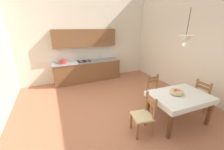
{
  "coord_description": "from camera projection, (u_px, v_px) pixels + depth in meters",
  "views": [
    {
      "loc": [
        -1.54,
        -2.89,
        2.3
      ],
      "look_at": [
        -0.05,
        0.39,
        1.01
      ],
      "focal_mm": 21.8,
      "sensor_mm": 36.0,
      "label": 1
    }
  ],
  "objects": [
    {
      "name": "dining_table",
      "position": [
        179.0,
        99.0,
        3.31
      ],
      "size": [
        1.44,
        1.05,
        0.75
      ],
      "color": "brown",
      "rests_on": "ground_plane"
    },
    {
      "name": "pendant_lamp",
      "position": [
        186.0,
        39.0,
        2.97
      ],
      "size": [
        0.32,
        0.32,
        0.8
      ],
      "color": "black"
    },
    {
      "name": "ground_plane",
      "position": [
        119.0,
        114.0,
        3.87
      ],
      "size": [
        6.23,
        6.73,
        0.1
      ],
      "primitive_type": "cube",
      "color": "#AD6B4C"
    },
    {
      "name": "kitchen_cabinetry",
      "position": [
        87.0,
        62.0,
        5.9
      ],
      "size": [
        2.86,
        0.63,
        2.2
      ],
      "color": "brown",
      "rests_on": "ground_plane"
    },
    {
      "name": "wall_right",
      "position": [
        202.0,
        36.0,
        4.29
      ],
      "size": [
        0.12,
        6.73,
        4.06
      ],
      "primitive_type": "cube",
      "color": "silver",
      "rests_on": "ground_plane"
    },
    {
      "name": "dining_chair_window_side",
      "position": [
        204.0,
        96.0,
        3.83
      ],
      "size": [
        0.42,
        0.42,
        0.93
      ],
      "color": "#D1BC89",
      "rests_on": "ground_plane"
    },
    {
      "name": "wall_back",
      "position": [
        87.0,
        33.0,
        5.84
      ],
      "size": [
        6.23,
        0.12,
        4.06
      ],
      "primitive_type": "cube",
      "color": "silver",
      "rests_on": "ground_plane"
    },
    {
      "name": "dining_chair_kitchen_side",
      "position": [
        154.0,
        92.0,
        4.11
      ],
      "size": [
        0.43,
        0.43,
        0.93
      ],
      "color": "#D1BC89",
      "rests_on": "ground_plane"
    },
    {
      "name": "dining_chair_tv_side",
      "position": [
        144.0,
        115.0,
        3.01
      ],
      "size": [
        0.49,
        0.49,
        0.93
      ],
      "color": "#D1BC89",
      "rests_on": "ground_plane"
    },
    {
      "name": "fruit_bowl",
      "position": [
        176.0,
        92.0,
        3.28
      ],
      "size": [
        0.3,
        0.3,
        0.12
      ],
      "color": "tan",
      "rests_on": "dining_table"
    }
  ]
}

